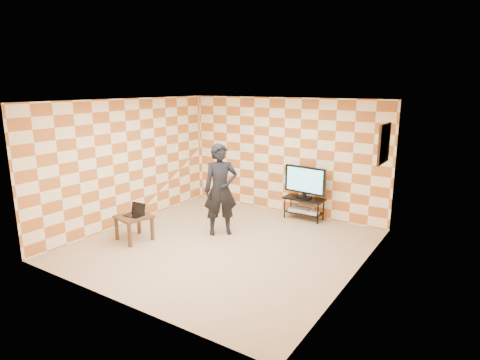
# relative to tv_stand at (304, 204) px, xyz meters

# --- Properties ---
(floor) EXTENTS (5.00, 5.00, 0.00)m
(floor) POSITION_rel_tv_stand_xyz_m (-0.68, -2.22, -0.36)
(floor) COLOR tan
(floor) RESTS_ON ground
(wall_back) EXTENTS (5.00, 0.02, 2.70)m
(wall_back) POSITION_rel_tv_stand_xyz_m (-0.68, 0.28, 0.99)
(wall_back) COLOR #FBEFC6
(wall_back) RESTS_ON ground
(wall_front) EXTENTS (5.00, 0.02, 2.70)m
(wall_front) POSITION_rel_tv_stand_xyz_m (-0.68, -4.72, 0.99)
(wall_front) COLOR #FBEFC6
(wall_front) RESTS_ON ground
(wall_left) EXTENTS (0.02, 5.00, 2.70)m
(wall_left) POSITION_rel_tv_stand_xyz_m (-3.18, -2.22, 0.99)
(wall_left) COLOR #FBEFC6
(wall_left) RESTS_ON ground
(wall_right) EXTENTS (0.02, 5.00, 2.70)m
(wall_right) POSITION_rel_tv_stand_xyz_m (1.82, -2.22, 0.99)
(wall_right) COLOR #FBEFC6
(wall_right) RESTS_ON ground
(ceiling) EXTENTS (5.00, 5.00, 0.02)m
(ceiling) POSITION_rel_tv_stand_xyz_m (-0.68, -2.22, 2.34)
(ceiling) COLOR white
(ceiling) RESTS_ON wall_back
(wall_art) EXTENTS (0.04, 0.72, 0.72)m
(wall_art) POSITION_rel_tv_stand_xyz_m (1.79, -0.67, 1.59)
(wall_art) COLOR black
(wall_art) RESTS_ON wall_right
(tv_stand) EXTENTS (0.91, 0.41, 0.50)m
(tv_stand) POSITION_rel_tv_stand_xyz_m (0.00, 0.00, 0.00)
(tv_stand) COLOR black
(tv_stand) RESTS_ON floor
(tv) EXTENTS (0.99, 0.22, 0.72)m
(tv) POSITION_rel_tv_stand_xyz_m (0.00, -0.00, 0.54)
(tv) COLOR black
(tv) RESTS_ON tv_stand
(dvd_player) EXTENTS (0.46, 0.35, 0.07)m
(dvd_player) POSITION_rel_tv_stand_xyz_m (-0.11, -0.00, -0.16)
(dvd_player) COLOR #B2B2B5
(dvd_player) RESTS_ON tv_stand
(game_console) EXTENTS (0.25, 0.19, 0.05)m
(game_console) POSITION_rel_tv_stand_xyz_m (0.24, -0.05, -0.16)
(game_console) COLOR silver
(game_console) RESTS_ON tv_stand
(side_table) EXTENTS (0.70, 0.70, 0.50)m
(side_table) POSITION_rel_tv_stand_xyz_m (-2.27, -2.97, 0.05)
(side_table) COLOR #351D12
(side_table) RESTS_ON floor
(laptop) EXTENTS (0.36, 0.29, 0.23)m
(laptop) POSITION_rel_tv_stand_xyz_m (-2.27, -2.91, 0.19)
(laptop) COLOR black
(laptop) RESTS_ON side_table
(person) EXTENTS (0.80, 0.79, 1.86)m
(person) POSITION_rel_tv_stand_xyz_m (-1.05, -1.76, 0.57)
(person) COLOR black
(person) RESTS_ON floor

